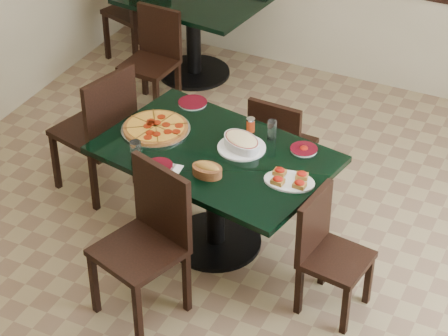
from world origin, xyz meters
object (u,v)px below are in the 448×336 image
at_px(back_table, 193,21).
at_px(chair_right, 326,248).
at_px(pepperoni_pizza, 156,128).
at_px(main_table, 215,175).
at_px(back_chair_near, 154,54).
at_px(chair_left, 101,125).
at_px(bruschetta_platter, 289,179).
at_px(chair_far, 279,144).
at_px(lasagna_casserole, 242,142).
at_px(back_chair_left, 142,6).
at_px(bread_basket, 207,170).
at_px(chair_near, 149,234).

xyz_separation_m(back_table, chair_right, (2.09, -2.27, -0.08)).
bearing_deg(pepperoni_pizza, back_table, 111.00).
distance_m(main_table, back_chair_near, 1.93).
relative_size(chair_right, back_chair_near, 0.94).
relative_size(back_table, pepperoni_pizza, 2.75).
xyz_separation_m(chair_left, bruschetta_platter, (1.55, -0.29, 0.21)).
bearing_deg(chair_far, back_table, -42.37).
relative_size(main_table, lasagna_casserole, 4.82).
bearing_deg(pepperoni_pizza, back_chair_left, 122.71).
bearing_deg(back_chair_left, lasagna_casserole, 62.07).
height_order(back_table, lasagna_casserole, lasagna_casserole).
xyz_separation_m(back_chair_near, back_chair_left, (-0.47, 0.62, 0.08)).
distance_m(chair_right, bruschetta_platter, 0.47).
bearing_deg(back_chair_left, bread_basket, 56.29).
distance_m(chair_far, chair_right, 1.13).
bearing_deg(main_table, back_chair_near, 141.99).
height_order(back_chair_near, lasagna_casserole, back_chair_near).
bearing_deg(chair_far, main_table, 77.82).
xyz_separation_m(main_table, bruschetta_platter, (0.55, -0.10, 0.21)).
relative_size(back_table, chair_left, 1.26).
xyz_separation_m(main_table, chair_near, (-0.10, -0.69, -0.01)).
bearing_deg(chair_right, bruschetta_platter, 74.46).
distance_m(back_chair_near, lasagna_casserole, 1.97).
relative_size(main_table, back_chair_left, 1.63).
bearing_deg(bread_basket, chair_right, -1.28).
distance_m(chair_far, bread_basket, 0.97).
distance_m(main_table, back_table, 2.38).
height_order(lasagna_casserole, bread_basket, lasagna_casserole).
distance_m(chair_left, back_chair_near, 1.28).
relative_size(back_chair_near, back_chair_left, 0.87).
xyz_separation_m(back_chair_near, lasagna_casserole, (1.41, -1.33, 0.32)).
bearing_deg(back_chair_near, chair_left, -74.04).
xyz_separation_m(pepperoni_pizza, bruschetta_platter, (1.02, -0.16, 0.01)).
bearing_deg(back_table, bruschetta_platter, -43.96).
xyz_separation_m(chair_near, back_chair_left, (-1.65, 2.75, 0.00)).
height_order(chair_far, bruschetta_platter, chair_far).
distance_m(main_table, back_chair_left, 2.70).
distance_m(back_table, chair_right, 3.08).
relative_size(back_chair_left, lasagna_casserole, 2.96).
relative_size(back_chair_left, pepperoni_pizza, 2.14).
bearing_deg(bruschetta_platter, back_chair_near, 132.89).
xyz_separation_m(chair_far, pepperoni_pizza, (-0.64, -0.60, 0.30)).
height_order(chair_near, pepperoni_pizza, chair_near).
bearing_deg(lasagna_casserole, back_table, 150.87).
height_order(chair_near, back_chair_left, same).
distance_m(chair_far, pepperoni_pizza, 0.93).
relative_size(chair_left, bread_basket, 5.05).
bearing_deg(pepperoni_pizza, main_table, -7.59).
height_order(chair_right, bruschetta_platter, chair_right).
height_order(chair_left, pepperoni_pizza, chair_left).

